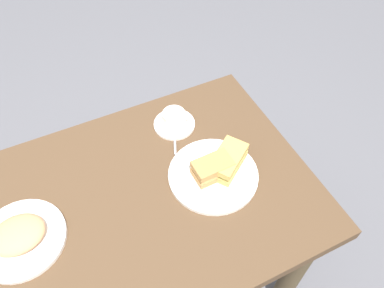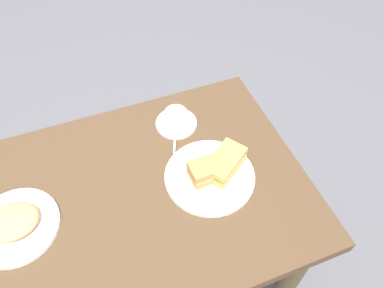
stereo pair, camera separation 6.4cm
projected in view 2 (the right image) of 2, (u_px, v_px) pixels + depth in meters
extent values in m
plane|color=#5D5C61|center=(130.00, 288.00, 1.72)|extent=(6.00, 6.00, 0.00)
cube|color=brown|center=(99.00, 210.00, 1.16)|extent=(1.31, 0.77, 0.04)
cylinder|color=brown|center=(289.00, 278.00, 1.40)|extent=(0.08, 0.08, 0.70)
cylinder|color=brown|center=(223.00, 156.00, 1.76)|extent=(0.08, 0.08, 0.70)
cylinder|color=white|center=(210.00, 176.00, 1.20)|extent=(0.29, 0.29, 0.01)
cube|color=#B4834B|center=(209.00, 173.00, 1.19)|extent=(0.12, 0.08, 0.02)
cube|color=#DABB75|center=(209.00, 170.00, 1.18)|extent=(0.11, 0.07, 0.01)
cube|color=#B48246|center=(209.00, 166.00, 1.16)|extent=(0.12, 0.08, 0.02)
cube|color=tan|center=(225.00, 166.00, 1.21)|extent=(0.17, 0.15, 0.02)
cube|color=olive|center=(225.00, 163.00, 1.19)|extent=(0.15, 0.14, 0.01)
cube|color=tan|center=(225.00, 160.00, 1.18)|extent=(0.17, 0.15, 0.02)
cylinder|color=white|center=(176.00, 123.00, 1.35)|extent=(0.15, 0.15, 0.01)
cylinder|color=white|center=(176.00, 117.00, 1.33)|extent=(0.08, 0.08, 0.05)
cylinder|color=#AC7C4F|center=(176.00, 113.00, 1.31)|extent=(0.07, 0.07, 0.01)
torus|color=white|center=(188.00, 120.00, 1.32)|extent=(0.04, 0.03, 0.04)
cube|color=silver|center=(175.00, 144.00, 1.28)|extent=(0.04, 0.07, 0.00)
ellipsoid|color=silver|center=(175.00, 134.00, 1.31)|extent=(0.03, 0.03, 0.01)
cylinder|color=white|center=(16.00, 226.00, 1.09)|extent=(0.25, 0.25, 0.01)
ellipsoid|color=tan|center=(12.00, 222.00, 1.07)|extent=(0.15, 0.13, 0.04)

